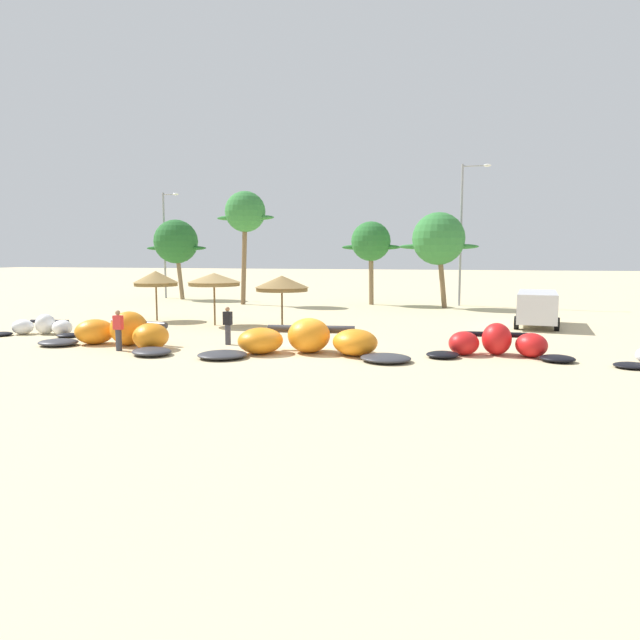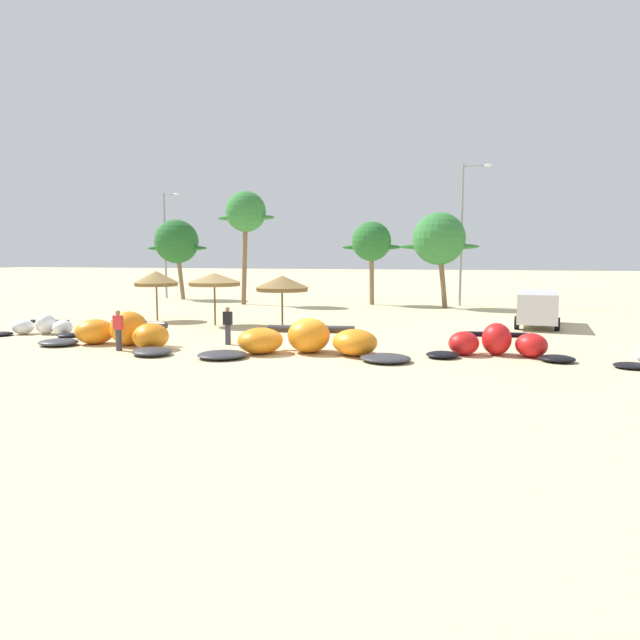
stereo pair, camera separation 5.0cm
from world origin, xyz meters
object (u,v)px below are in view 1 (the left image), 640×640
object	(u,v)px
beach_umbrella_near_van	(156,278)
lamppost_west_center	(463,228)
kite_left_of_center	(307,341)
palm_left	(245,213)
palm_left_of_gap	(371,242)
kite_left	(122,333)
person_by_umbrellas	(118,330)
kite_far_left	(43,327)
person_near_kites	(228,325)
kite_center	(497,344)
palm_leftmost	(176,242)
palm_center_left	(439,239)
lamppost_west	(166,240)
beach_umbrella_near_palms	(282,283)
parked_van	(537,306)
beach_umbrella_middle	(214,279)

from	to	relation	value
beach_umbrella_near_van	lamppost_west_center	bearing A→B (deg)	41.55
kite_left_of_center	lamppost_west_center	size ratio (longest dim) A/B	0.79
palm_left	lamppost_west_center	distance (m)	16.37
palm_left	palm_left_of_gap	world-z (taller)	palm_left
kite_left	person_by_umbrellas	distance (m)	1.10
kite_far_left	person_near_kites	world-z (taller)	person_near_kites
kite_center	kite_far_left	bearing A→B (deg)	178.23
kite_center	person_by_umbrellas	distance (m)	14.75
kite_left_of_center	kite_center	distance (m)	7.17
palm_leftmost	palm_center_left	size ratio (longest dim) A/B	1.00
person_near_kites	lamppost_west	size ratio (longest dim) A/B	0.18
palm_leftmost	palm_center_left	distance (m)	22.31
beach_umbrella_near_palms	palm_left	distance (m)	15.26
person_near_kites	lamppost_west	bearing A→B (deg)	124.45
palm_left	person_by_umbrellas	bearing A→B (deg)	-81.24
beach_umbrella_near_palms	palm_center_left	size ratio (longest dim) A/B	0.42
kite_left_of_center	palm_center_left	bearing A→B (deg)	80.67
person_near_kites	lamppost_west	xyz separation A→B (m)	(-16.19, 23.61, 4.28)
kite_far_left	parked_van	world-z (taller)	parked_van
person_by_umbrellas	palm_leftmost	distance (m)	27.88
kite_left_of_center	kite_center	world-z (taller)	kite_left_of_center
beach_umbrella_middle	kite_far_left	bearing A→B (deg)	-138.88
kite_left	palm_center_left	size ratio (longest dim) A/B	1.03
kite_center	palm_leftmost	bearing A→B (deg)	138.51
kite_center	person_by_umbrellas	size ratio (longest dim) A/B	3.42
beach_umbrella_middle	beach_umbrella_near_palms	distance (m)	3.75
palm_left	palm_center_left	xyz separation A→B (m)	(14.38, 0.87, -2.03)
palm_leftmost	palm_left	bearing A→B (deg)	-24.22
person_near_kites	palm_left	size ratio (longest dim) A/B	0.19
palm_left_of_gap	kite_far_left	bearing A→B (deg)	-120.26
kite_far_left	kite_left	bearing A→B (deg)	-21.14
kite_left	palm_leftmost	xyz separation A→B (m)	(-10.66, 24.29, 4.33)
parked_van	person_by_umbrellas	distance (m)	21.20
beach_umbrella_middle	palm_leftmost	size ratio (longest dim) A/B	0.42
beach_umbrella_near_van	lamppost_west	size ratio (longest dim) A/B	0.31
person_near_kites	lamppost_west_center	xyz separation A→B (m)	(9.12, 22.32, 4.97)
person_by_umbrellas	palm_leftmost	world-z (taller)	palm_leftmost
kite_far_left	palm_left_of_gap	distance (m)	24.59
beach_umbrella_middle	lamppost_west_center	world-z (taller)	lamppost_west_center
kite_left	palm_leftmost	distance (m)	26.88
beach_umbrella_near_palms	palm_leftmost	world-z (taller)	palm_leftmost
beach_umbrella_middle	kite_center	bearing A→B (deg)	-23.20
kite_left_of_center	person_near_kites	xyz separation A→B (m)	(-3.94, 1.46, 0.30)
beach_umbrella_near_palms	person_by_umbrellas	distance (m)	9.96
lamppost_west	beach_umbrella_near_palms	bearing A→B (deg)	-46.13
kite_center	person_near_kites	xyz separation A→B (m)	(-10.96, 0.01, 0.35)
kite_left	beach_umbrella_near_palms	xyz separation A→B (m)	(4.26, 8.13, 1.75)
parked_van	palm_leftmost	xyz separation A→B (m)	(-28.00, 12.41, 3.79)
kite_left	palm_left	xyz separation A→B (m)	(-2.88, 20.80, 6.39)
lamppost_west	beach_umbrella_near_van	bearing A→B (deg)	-62.37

